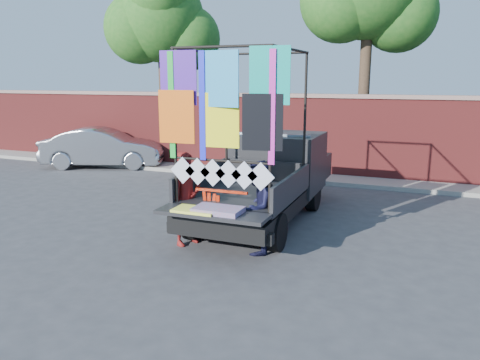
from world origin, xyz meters
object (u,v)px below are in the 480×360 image
at_px(sedan, 103,148).
at_px(man, 258,208).
at_px(woman, 187,199).
at_px(pickup_truck, 271,175).

xyz_separation_m(sedan, man, (7.89, -5.86, 0.15)).
distance_m(woman, man, 1.40).
bearing_deg(man, pickup_truck, -162.27).
bearing_deg(woman, man, -65.91).
bearing_deg(pickup_truck, woman, -108.21).
xyz_separation_m(pickup_truck, man, (0.57, -2.48, -0.07)).
distance_m(pickup_truck, sedan, 8.07).
distance_m(pickup_truck, man, 2.55).
bearing_deg(sedan, woman, -153.94).
xyz_separation_m(woman, man, (1.40, 0.04, -0.04)).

